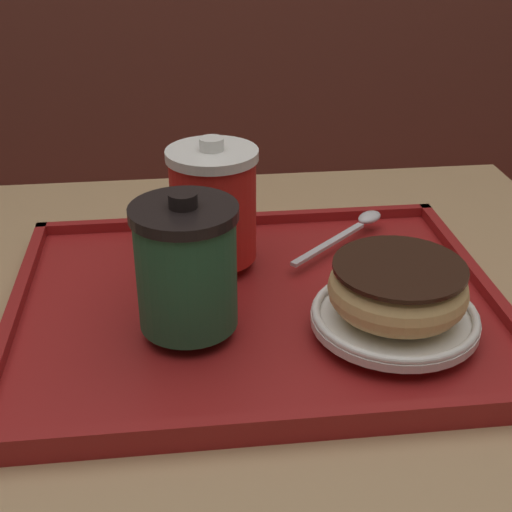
% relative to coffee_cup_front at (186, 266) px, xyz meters
% --- Properties ---
extents(booth_bench, '(1.78, 0.44, 1.00)m').
position_rel_coffee_cup_front_xyz_m(booth_bench, '(0.22, 0.90, -0.50)').
color(booth_bench, brown).
rests_on(booth_bench, ground_plane).
extents(cafe_table, '(0.77, 0.76, 0.73)m').
position_rel_coffee_cup_front_xyz_m(cafe_table, '(0.08, 0.04, -0.27)').
color(cafe_table, tan).
rests_on(cafe_table, ground_plane).
extents(serving_tray, '(0.48, 0.38, 0.02)m').
position_rel_coffee_cup_front_xyz_m(serving_tray, '(0.07, 0.05, -0.08)').
color(serving_tray, maroon).
rests_on(serving_tray, cafe_table).
extents(coffee_cup_front, '(0.09, 0.09, 0.13)m').
position_rel_coffee_cup_front_xyz_m(coffee_cup_front, '(0.00, 0.00, 0.00)').
color(coffee_cup_front, '#235638').
rests_on(coffee_cup_front, serving_tray).
extents(coffee_cup_rear, '(0.09, 0.09, 0.13)m').
position_rel_coffee_cup_front_xyz_m(coffee_cup_rear, '(0.03, 0.13, 0.00)').
color(coffee_cup_rear, red).
rests_on(coffee_cup_rear, serving_tray).
extents(plate_with_chocolate_donut, '(0.15, 0.15, 0.01)m').
position_rel_coffee_cup_front_xyz_m(plate_with_chocolate_donut, '(0.19, -0.02, -0.05)').
color(plate_with_chocolate_donut, white).
rests_on(plate_with_chocolate_donut, serving_tray).
extents(donut_chocolate_glazed, '(0.12, 0.12, 0.05)m').
position_rel_coffee_cup_front_xyz_m(donut_chocolate_glazed, '(0.19, -0.02, -0.02)').
color(donut_chocolate_glazed, '#DBB270').
rests_on(donut_chocolate_glazed, plate_with_chocolate_donut).
extents(spoon, '(0.13, 0.12, 0.01)m').
position_rel_coffee_cup_front_xyz_m(spoon, '(0.20, 0.17, -0.05)').
color(spoon, silver).
rests_on(spoon, serving_tray).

